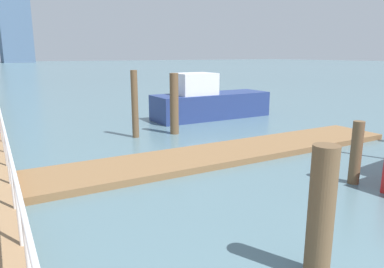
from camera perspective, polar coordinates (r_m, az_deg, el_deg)
The scene contains 8 objects.
ground_plane at distance 20.28m, azimuth -19.81°, elevation 3.39°, with size 300.00×300.00×0.00m, color slate.
floating_dock at distance 10.81m, azimuth 5.42°, elevation -3.09°, with size 12.37×2.00×0.18m, color olive.
boardwalk_railing at distance 9.46m, azimuth -27.98°, elevation 0.21°, with size 0.06×27.92×1.08m.
dock_piling_0 at distance 5.17m, azimuth 20.00°, elevation -11.85°, with size 0.35×0.35×1.88m, color brown.
dock_piling_1 at distance 13.60m, azimuth -2.87°, elevation 4.84°, with size 0.33×0.33×2.33m, color brown.
dock_piling_4 at distance 9.21m, azimuth 24.83°, elevation -2.74°, with size 0.26×0.26×1.51m, color brown.
dock_piling_5 at distance 13.15m, azimuth -9.17°, elevation 4.72°, with size 0.24×0.24×2.47m, color brown.
moored_boat_2 at distance 17.12m, azimuth 2.68°, elevation 5.16°, with size 5.77×1.88×2.17m.
Camera 1 is at (-3.30, 0.22, 3.02)m, focal length 33.24 mm.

